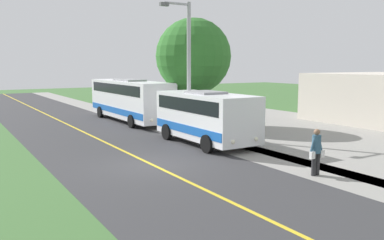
# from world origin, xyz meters

# --- Properties ---
(ground_plane) EXTENTS (120.00, 120.00, 0.00)m
(ground_plane) POSITION_xyz_m (0.00, 0.00, 0.00)
(ground_plane) COLOR #3D6633
(road_surface) EXTENTS (8.00, 100.00, 0.01)m
(road_surface) POSITION_xyz_m (0.00, 0.00, 0.00)
(road_surface) COLOR #333335
(road_surface) RESTS_ON ground
(sidewalk) EXTENTS (2.40, 100.00, 0.01)m
(sidewalk) POSITION_xyz_m (-5.20, 0.00, 0.00)
(sidewalk) COLOR gray
(sidewalk) RESTS_ON ground
(road_centre_line) EXTENTS (0.16, 100.00, 0.00)m
(road_centre_line) POSITION_xyz_m (0.00, 0.00, 0.01)
(road_centre_line) COLOR gold
(road_centre_line) RESTS_ON ground
(shuttle_bus_front) EXTENTS (2.78, 6.79, 2.84)m
(shuttle_bus_front) POSITION_xyz_m (-4.57, -2.73, 1.56)
(shuttle_bus_front) COLOR white
(shuttle_bus_front) RESTS_ON ground
(transit_bus_rear) EXTENTS (2.71, 10.44, 3.17)m
(transit_bus_rear) POSITION_xyz_m (-4.53, -13.07, 1.74)
(transit_bus_rear) COLOR white
(transit_bus_rear) RESTS_ON ground
(pedestrian_with_bags) EXTENTS (0.72, 0.34, 1.82)m
(pedestrian_with_bags) POSITION_xyz_m (-4.65, 4.85, 0.99)
(pedestrian_with_bags) COLOR #262628
(pedestrian_with_bags) RESTS_ON ground
(street_light_pole) EXTENTS (1.97, 0.24, 7.83)m
(street_light_pole) POSITION_xyz_m (-4.87, -5.19, 4.32)
(street_light_pole) COLOR #9E9EA3
(street_light_pole) RESTS_ON ground
(tree_curbside) EXTENTS (5.19, 5.19, 7.43)m
(tree_curbside) POSITION_xyz_m (-7.40, -8.55, 4.82)
(tree_curbside) COLOR brown
(tree_curbside) RESTS_ON ground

